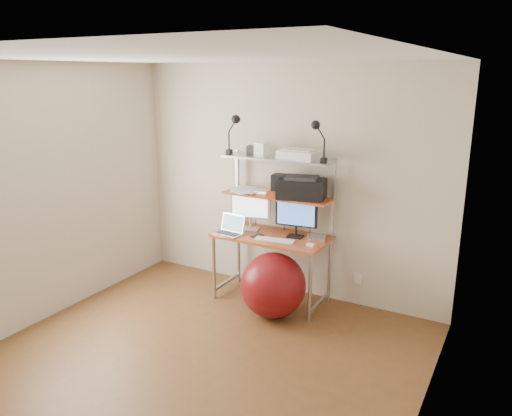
{
  "coord_description": "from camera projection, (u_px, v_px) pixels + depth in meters",
  "views": [
    {
      "loc": [
        2.27,
        -3.0,
        2.39
      ],
      "look_at": [
        -0.03,
        1.15,
        1.1
      ],
      "focal_mm": 35.0,
      "sensor_mm": 36.0,
      "label": 1
    }
  ],
  "objects": [
    {
      "name": "nas_cube",
      "position": [
        280.0,
        185.0,
        5.2
      ],
      "size": [
        0.16,
        0.16,
        0.22
      ],
      "primitive_type": "cube",
      "rotation": [
        0.0,
        0.0,
        0.08
      ],
      "color": "black",
      "rests_on": "mid_shelf"
    },
    {
      "name": "clip_lamp_left",
      "position": [
        234.0,
        126.0,
        5.19
      ],
      "size": [
        0.17,
        0.09,
        0.42
      ],
      "color": "black",
      "rests_on": "top_shelf"
    },
    {
      "name": "room",
      "position": [
        188.0,
        224.0,
        3.89
      ],
      "size": [
        3.6,
        3.6,
        3.6
      ],
      "color": "brown",
      "rests_on": "ground"
    },
    {
      "name": "exercise_ball",
      "position": [
        273.0,
        285.0,
        5.0
      ],
      "size": [
        0.66,
        0.66,
        0.66
      ],
      "primitive_type": "sphere",
      "color": "maroon",
      "rests_on": "floor"
    },
    {
      "name": "monitor_black",
      "position": [
        296.0,
        216.0,
        5.14
      ],
      "size": [
        0.45,
        0.14,
        0.45
      ],
      "rotation": [
        0.0,
        0.0,
        0.12
      ],
      "color": "black",
      "rests_on": "desktop"
    },
    {
      "name": "computer_desk",
      "position": [
        274.0,
        214.0,
        5.23
      ],
      "size": [
        1.2,
        0.6,
        1.57
      ],
      "color": "#BB5124",
      "rests_on": "ground"
    },
    {
      "name": "wall_outlet",
      "position": [
        358.0,
        278.0,
        5.25
      ],
      "size": [
        0.08,
        0.01,
        0.12
      ],
      "primitive_type": "cube",
      "color": "silver",
      "rests_on": "room"
    },
    {
      "name": "scanner",
      "position": [
        299.0,
        154.0,
        5.0
      ],
      "size": [
        0.4,
        0.27,
        0.1
      ],
      "rotation": [
        0.0,
        0.0,
        -0.05
      ],
      "color": "silver",
      "rests_on": "top_shelf"
    },
    {
      "name": "red_box",
      "position": [
        276.0,
        195.0,
        5.13
      ],
      "size": [
        0.23,
        0.18,
        0.05
      ],
      "primitive_type": "cube",
      "rotation": [
        0.0,
        0.0,
        0.27
      ],
      "color": "#B3451C",
      "rests_on": "mid_shelf"
    },
    {
      "name": "phone",
      "position": [
        257.0,
        236.0,
        5.2
      ],
      "size": [
        0.11,
        0.15,
        0.01
      ],
      "primitive_type": "cube",
      "rotation": [
        0.0,
        0.0,
        -0.29
      ],
      "color": "black",
      "rests_on": "desktop"
    },
    {
      "name": "box_white",
      "position": [
        261.0,
        150.0,
        5.16
      ],
      "size": [
        0.14,
        0.12,
        0.14
      ],
      "primitive_type": "cube",
      "rotation": [
        0.0,
        0.0,
        -0.14
      ],
      "color": "silver",
      "rests_on": "top_shelf"
    },
    {
      "name": "clip_lamp_right",
      "position": [
        317.0,
        132.0,
        4.76
      ],
      "size": [
        0.16,
        0.09,
        0.4
      ],
      "color": "black",
      "rests_on": "top_shelf"
    },
    {
      "name": "printer",
      "position": [
        302.0,
        188.0,
        5.09
      ],
      "size": [
        0.54,
        0.42,
        0.23
      ],
      "rotation": [
        0.0,
        0.0,
        0.23
      ],
      "color": "black",
      "rests_on": "mid_shelf"
    },
    {
      "name": "mouse",
      "position": [
        311.0,
        245.0,
        4.92
      ],
      "size": [
        0.09,
        0.06,
        0.02
      ],
      "primitive_type": "cube",
      "rotation": [
        0.0,
        0.0,
        -0.17
      ],
      "color": "silver",
      "rests_on": "desktop"
    },
    {
      "name": "keyboard",
      "position": [
        274.0,
        240.0,
        5.08
      ],
      "size": [
        0.42,
        0.17,
        0.01
      ],
      "primitive_type": "cube",
      "rotation": [
        0.0,
        0.0,
        0.15
      ],
      "color": "silver",
      "rests_on": "desktop"
    },
    {
      "name": "monitor_silver",
      "position": [
        250.0,
        206.0,
        5.38
      ],
      "size": [
        0.43,
        0.2,
        0.48
      ],
      "rotation": [
        0.0,
        0.0,
        0.26
      ],
      "color": "silver",
      "rests_on": "desktop"
    },
    {
      "name": "paper_stack",
      "position": [
        246.0,
        190.0,
        5.42
      ],
      "size": [
        0.41,
        0.41,
        0.02
      ],
      "color": "white",
      "rests_on": "mid_shelf"
    },
    {
      "name": "mac_mini",
      "position": [
        316.0,
        238.0,
        5.11
      ],
      "size": [
        0.24,
        0.24,
        0.04
      ],
      "primitive_type": "cube",
      "rotation": [
        0.0,
        0.0,
        0.31
      ],
      "color": "silver",
      "rests_on": "desktop"
    },
    {
      "name": "laptop",
      "position": [
        231.0,
        230.0,
        5.29
      ],
      "size": [
        0.32,
        0.27,
        0.26
      ],
      "rotation": [
        0.0,
        0.0,
        -0.12
      ],
      "color": "silver",
      "rests_on": "desktop"
    },
    {
      "name": "box_grey",
      "position": [
        252.0,
        150.0,
        5.33
      ],
      "size": [
        0.09,
        0.09,
        0.09
      ],
      "primitive_type": "cube",
      "rotation": [
        0.0,
        0.0,
        0.04
      ],
      "color": "#2D2D30",
      "rests_on": "top_shelf"
    }
  ]
}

